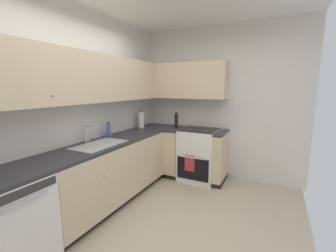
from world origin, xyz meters
The scene contains 16 objects.
ground_plane centered at (0.00, 0.00, -0.01)m, with size 4.08×2.81×0.02m, color #BCAD93.
wall_back centered at (0.00, 1.43, 1.34)m, with size 4.18×0.05×2.68m, color silver.
wall_right centered at (2.07, 0.00, 1.34)m, with size 0.05×2.91×2.68m, color silver.
dishwasher centered at (-0.93, 1.11, 0.43)m, with size 0.60×0.63×0.86m.
lower_cabinets_back centered at (0.41, 1.11, 0.44)m, with size 2.06×0.62×0.86m.
countertop_back centered at (0.41, 1.11, 0.88)m, with size 3.27×0.60×0.04m, color #2D2D33.
lower_cabinets_right centered at (1.75, 0.37, 0.44)m, with size 0.62×1.02×0.86m.
countertop_right centered at (1.74, 0.37, 0.88)m, with size 0.60×1.02×0.03m.
oven_range centered at (1.76, 0.24, 0.46)m, with size 0.68×0.62×1.05m.
upper_cabinets_back centered at (0.25, 1.25, 1.74)m, with size 2.95×0.34×0.62m.
upper_cabinets_right centered at (1.88, 0.62, 1.74)m, with size 0.32×1.56×0.62m.
sink centered at (0.20, 1.08, 0.86)m, with size 0.69×0.40×0.10m.
faucet centered at (0.21, 1.29, 1.04)m, with size 0.07×0.16×0.24m.
soap_bottle centered at (0.62, 1.29, 1.00)m, with size 0.06×0.06×0.22m.
paper_towel_roll centered at (1.47, 1.27, 1.04)m, with size 0.11×0.11×0.35m.
oil_bottle centered at (1.74, 0.69, 1.03)m, with size 0.06×0.06×0.28m.
Camera 1 is at (-1.89, -0.94, 1.63)m, focal length 23.72 mm.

